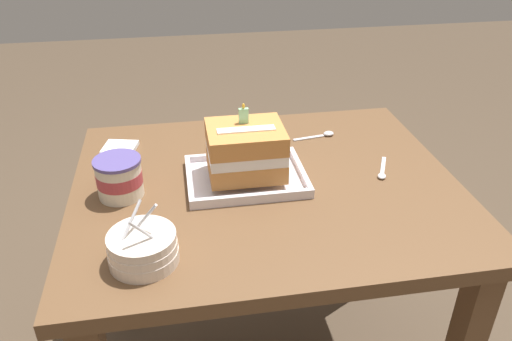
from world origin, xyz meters
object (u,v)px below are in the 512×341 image
(foil_tray, at_px, (246,178))
(ice_cream_tub, at_px, (119,178))
(serving_spoon_by_bowls, at_px, (382,172))
(birthday_cake, at_px, (246,150))
(serving_spoon_near_tray, at_px, (324,135))
(napkin_pile, at_px, (120,148))
(bowl_stack, at_px, (143,248))

(foil_tray, distance_m, ice_cream_tub, 0.30)
(serving_spoon_by_bowls, bearing_deg, foil_tray, 175.40)
(ice_cream_tub, height_order, serving_spoon_by_bowls, ice_cream_tub)
(birthday_cake, height_order, serving_spoon_near_tray, birthday_cake)
(foil_tray, relative_size, napkin_pile, 2.82)
(serving_spoon_by_bowls, relative_size, napkin_pile, 1.11)
(bowl_stack, height_order, napkin_pile, bowl_stack)
(birthday_cake, xyz_separation_m, ice_cream_tub, (-0.30, -0.02, -0.04))
(foil_tray, height_order, serving_spoon_near_tray, foil_tray)
(foil_tray, bearing_deg, serving_spoon_by_bowls, -4.60)
(foil_tray, bearing_deg, serving_spoon_near_tray, 38.22)
(serving_spoon_near_tray, bearing_deg, foil_tray, -141.78)
(ice_cream_tub, bearing_deg, serving_spoon_by_bowls, -0.73)
(bowl_stack, relative_size, serving_spoon_near_tray, 1.08)
(serving_spoon_by_bowls, bearing_deg, birthday_cake, 175.39)
(foil_tray, xyz_separation_m, bowl_stack, (-0.24, -0.26, 0.02))
(serving_spoon_near_tray, bearing_deg, napkin_pile, 178.89)
(foil_tray, bearing_deg, bowl_stack, -132.16)
(foil_tray, height_order, ice_cream_tub, ice_cream_tub)
(bowl_stack, bearing_deg, serving_spoon_near_tray, 43.24)
(serving_spoon_by_bowls, bearing_deg, napkin_pile, 159.88)
(serving_spoon_near_tray, relative_size, serving_spoon_by_bowls, 1.10)
(foil_tray, relative_size, serving_spoon_by_bowls, 2.53)
(birthday_cake, bearing_deg, ice_cream_tub, -176.27)
(napkin_pile, bearing_deg, foil_tray, -34.07)
(birthday_cake, xyz_separation_m, serving_spoon_by_bowls, (0.34, -0.03, -0.08))
(ice_cream_tub, distance_m, serving_spoon_by_bowls, 0.64)
(serving_spoon_by_bowls, bearing_deg, bowl_stack, -157.82)
(serving_spoon_near_tray, bearing_deg, bowl_stack, -136.76)
(bowl_stack, relative_size, ice_cream_tub, 1.26)
(foil_tray, distance_m, serving_spoon_near_tray, 0.33)
(birthday_cake, relative_size, serving_spoon_near_tray, 1.43)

